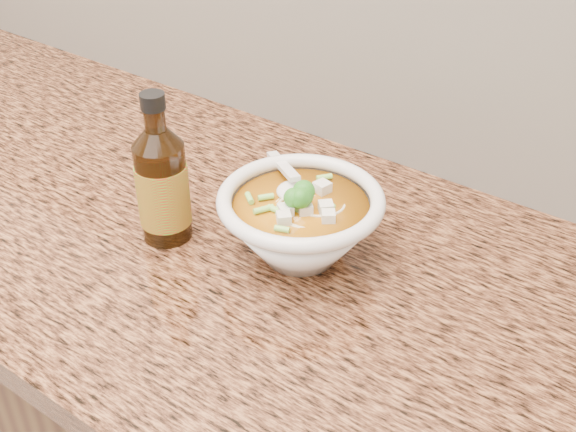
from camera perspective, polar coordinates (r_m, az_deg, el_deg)
The scene contains 4 objects.
cabinet at distance 1.43m, azimuth -10.15°, elevation -13.85°, with size 4.00×0.65×0.86m, color #331A0F.
counter_slab at distance 1.14m, azimuth -12.42°, elevation 1.40°, with size 4.00×0.68×0.04m, color #9A6138.
soup_bowl at distance 0.93m, azimuth 0.98°, elevation -0.66°, with size 0.22×0.21×0.12m.
hot_sauce_bottle at distance 0.97m, azimuth -9.90°, elevation 2.39°, with size 0.07×0.07×0.21m.
Camera 1 is at (0.74, 1.07, 1.49)m, focal length 45.00 mm.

